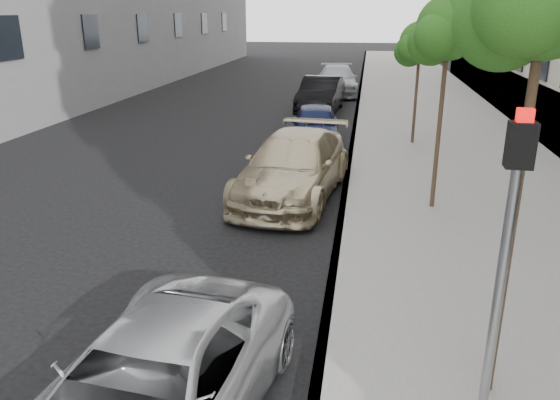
% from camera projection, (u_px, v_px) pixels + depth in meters
% --- Properties ---
extents(sidewalk, '(6.40, 72.00, 0.14)m').
position_uv_depth(sidewalk, '(421.00, 102.00, 27.35)').
color(sidewalk, gray).
rests_on(sidewalk, ground).
extents(curb, '(0.15, 72.00, 0.14)m').
position_uv_depth(curb, '(359.00, 100.00, 27.81)').
color(curb, '#9E9B93').
rests_on(curb, ground).
extents(tree_mid, '(1.70, 1.50, 4.76)m').
position_uv_depth(tree_mid, '(450.00, 28.00, 11.27)').
color(tree_mid, '#38281C').
rests_on(tree_mid, sidewalk).
extents(tree_far, '(1.69, 1.49, 4.13)m').
position_uv_depth(tree_far, '(421.00, 42.00, 17.54)').
color(tree_far, '#38281C').
rests_on(tree_far, sidewalk).
extents(signal_pole, '(0.25, 0.19, 3.44)m').
position_uv_depth(signal_pole, '(506.00, 245.00, 5.19)').
color(signal_pole, '#939699').
rests_on(signal_pole, sidewalk).
extents(minivan, '(2.62, 4.79, 1.27)m').
position_uv_depth(minivan, '(151.00, 393.00, 5.65)').
color(minivan, '#B5B7BA').
rests_on(minivan, ground).
extents(suv, '(2.76, 5.52, 1.54)m').
position_uv_depth(suv, '(294.00, 166.00, 13.43)').
color(suv, tan).
rests_on(suv, ground).
extents(sedan_blue, '(1.99, 4.16, 1.37)m').
position_uv_depth(sedan_blue, '(316.00, 125.00, 18.72)').
color(sedan_blue, '#111739').
rests_on(sedan_blue, ground).
extents(sedan_black, '(1.97, 4.86, 1.57)m').
position_uv_depth(sedan_black, '(321.00, 95.00, 24.86)').
color(sedan_black, black).
rests_on(sedan_black, ground).
extents(sedan_rear, '(2.57, 5.47, 1.54)m').
position_uv_depth(sedan_rear, '(337.00, 80.00, 30.07)').
color(sedan_rear, '#999CA1').
rests_on(sedan_rear, ground).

